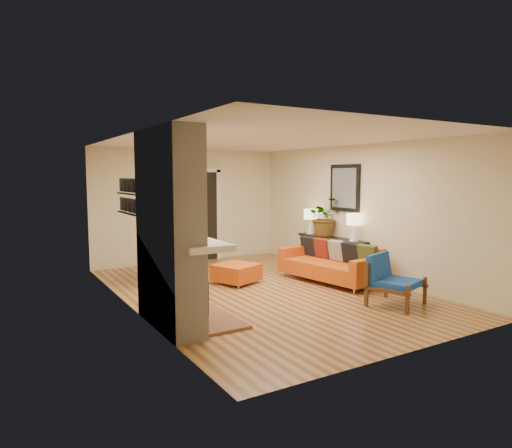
# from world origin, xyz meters

# --- Properties ---
(room_shell) EXTENTS (6.50, 6.50, 6.50)m
(room_shell) POSITION_xyz_m (0.60, 2.63, 1.24)
(room_shell) COLOR tan
(room_shell) RESTS_ON ground
(fireplace) EXTENTS (1.09, 1.68, 2.60)m
(fireplace) POSITION_xyz_m (-2.00, -1.00, 1.24)
(fireplace) COLOR white
(fireplace) RESTS_ON ground
(sofa) EXTENTS (1.12, 2.07, 0.77)m
(sofa) POSITION_xyz_m (1.53, -0.05, 0.34)
(sofa) COLOR silver
(sofa) RESTS_ON ground
(ottoman) EXTENTS (0.91, 0.91, 0.36)m
(ottoman) POSITION_xyz_m (-0.12, 0.71, 0.21)
(ottoman) COLOR silver
(ottoman) RESTS_ON ground
(blue_chair) EXTENTS (0.94, 0.93, 0.78)m
(blue_chair) POSITION_xyz_m (1.27, -1.74, 0.42)
(blue_chair) COLOR brown
(blue_chair) RESTS_ON ground
(dining_table) EXTENTS (0.97, 1.66, 0.87)m
(dining_table) POSITION_xyz_m (-1.27, 1.60, 0.57)
(dining_table) COLOR brown
(dining_table) RESTS_ON ground
(console_table) EXTENTS (0.34, 1.85, 0.72)m
(console_table) POSITION_xyz_m (2.07, 0.61, 0.58)
(console_table) COLOR black
(console_table) RESTS_ON ground
(lamp_near) EXTENTS (0.30, 0.30, 0.54)m
(lamp_near) POSITION_xyz_m (2.07, -0.05, 1.06)
(lamp_near) COLOR white
(lamp_near) RESTS_ON console_table
(lamp_far) EXTENTS (0.30, 0.30, 0.54)m
(lamp_far) POSITION_xyz_m (2.07, 1.32, 1.06)
(lamp_far) COLOR white
(lamp_far) RESTS_ON console_table
(houseplant) EXTENTS (0.80, 0.71, 0.82)m
(houseplant) POSITION_xyz_m (2.06, 0.83, 1.14)
(houseplant) COLOR #1E5919
(houseplant) RESTS_ON console_table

